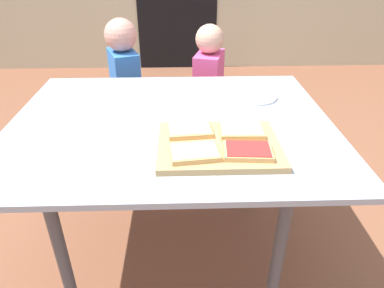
{
  "coord_description": "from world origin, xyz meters",
  "views": [
    {
      "loc": [
        0.04,
        -1.22,
        1.33
      ],
      "look_at": [
        0.08,
        0.0,
        0.62
      ],
      "focal_mm": 32.59,
      "sensor_mm": 36.0,
      "label": 1
    }
  ],
  "objects": [
    {
      "name": "plate_white_right",
      "position": [
        0.36,
        0.22,
        0.73
      ],
      "size": [
        0.21,
        0.21,
        0.01
      ],
      "primitive_type": "cylinder",
      "color": "white",
      "rests_on": "dining_table"
    },
    {
      "name": "dining_table",
      "position": [
        0.0,
        0.0,
        0.65
      ],
      "size": [
        1.25,
        1.0,
        0.73
      ],
      "color": "#A1AAB9",
      "rests_on": "ground"
    },
    {
      "name": "ground_plane",
      "position": [
        0.0,
        0.0,
        0.0
      ],
      "size": [
        16.0,
        16.0,
        0.0
      ],
      "primitive_type": "plane",
      "color": "brown"
    },
    {
      "name": "pizza_slice_near_right",
      "position": [
        0.25,
        -0.29,
        0.76
      ],
      "size": [
        0.16,
        0.12,
        0.02
      ],
      "color": "tan",
      "rests_on": "cutting_board"
    },
    {
      "name": "pizza_slice_far_right",
      "position": [
        0.25,
        -0.15,
        0.76
      ],
      "size": [
        0.15,
        0.11,
        0.02
      ],
      "color": "tan",
      "rests_on": "cutting_board"
    },
    {
      "name": "child_left",
      "position": [
        -0.29,
        0.77,
        0.57
      ],
      "size": [
        0.22,
        0.27,
        0.97
      ],
      "color": "#374571",
      "rests_on": "ground"
    },
    {
      "name": "cutting_board",
      "position": [
        0.17,
        -0.22,
        0.74
      ],
      "size": [
        0.41,
        0.32,
        0.02
      ],
      "primitive_type": "cube",
      "color": "tan",
      "rests_on": "dining_table"
    },
    {
      "name": "child_right",
      "position": [
        0.2,
        0.73,
        0.53
      ],
      "size": [
        0.2,
        0.27,
        0.94
      ],
      "color": "#3B3559",
      "rests_on": "ground"
    },
    {
      "name": "pizza_slice_near_left",
      "position": [
        0.08,
        -0.29,
        0.76
      ],
      "size": [
        0.16,
        0.13,
        0.02
      ],
      "color": "tan",
      "rests_on": "cutting_board"
    },
    {
      "name": "pizza_slice_far_left",
      "position": [
        0.07,
        -0.14,
        0.76
      ],
      "size": [
        0.16,
        0.12,
        0.02
      ],
      "color": "tan",
      "rests_on": "cutting_board"
    }
  ]
}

